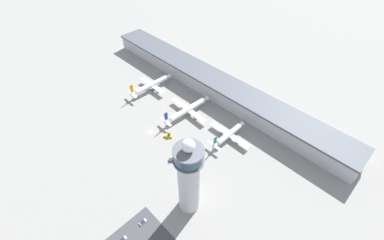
{
  "coord_description": "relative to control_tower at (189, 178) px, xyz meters",
  "views": [
    {
      "loc": [
        115.47,
        -70.63,
        136.66
      ],
      "look_at": [
        17.27,
        26.46,
        6.03
      ],
      "focal_mm": 24.0,
      "sensor_mm": 36.0,
      "label": 1
    }
  ],
  "objects": [
    {
      "name": "ground_plane",
      "position": [
        -61.93,
        19.97,
        -26.5
      ],
      "size": [
        1000.0,
        1000.0,
        0.0
      ],
      "primitive_type": "plane",
      "color": "gray"
    },
    {
      "name": "terminal_building",
      "position": [
        -61.93,
        89.97,
        -19.07
      ],
      "size": [
        244.8,
        25.0,
        14.67
      ],
      "color": "#B2B2B7",
      "rests_on": "ground"
    },
    {
      "name": "control_tower",
      "position": [
        0.0,
        0.0,
        0.0
      ],
      "size": [
        14.88,
        14.88,
        54.6
      ],
      "color": "#BCBCC1",
      "rests_on": "ground"
    },
    {
      "name": "airplane_gate_alpha",
      "position": [
        -102.1,
        53.35,
        -21.62
      ],
      "size": [
        31.08,
        41.55,
        14.37
      ],
      "color": "silver",
      "rests_on": "ground"
    },
    {
      "name": "airplane_gate_bravo",
      "position": [
        -56.7,
        53.39,
        -22.04
      ],
      "size": [
        37.71,
        44.22,
        13.55
      ],
      "color": "white",
      "rests_on": "ground"
    },
    {
      "name": "airplane_gate_charlie",
      "position": [
        -17.19,
        56.05,
        -22.62
      ],
      "size": [
        33.41,
        32.23,
        12.42
      ],
      "color": "silver",
      "rests_on": "ground"
    },
    {
      "name": "service_truck_catering",
      "position": [
        -48.68,
        26.45,
        -25.51
      ],
      "size": [
        6.33,
        5.45,
        2.83
      ],
      "color": "black",
      "rests_on": "ground"
    },
    {
      "name": "service_truck_fuel",
      "position": [
        -29.73,
        15.33,
        -25.6
      ],
      "size": [
        5.84,
        7.33,
        2.6
      ],
      "color": "black",
      "rests_on": "ground"
    },
    {
      "name": "car_yellow_taxi",
      "position": [
        -10.1,
        -25.35,
        -25.96
      ],
      "size": [
        1.92,
        4.17,
        1.39
      ],
      "color": "black",
      "rests_on": "ground"
    },
    {
      "name": "car_white_wagon",
      "position": [
        -9.82,
        -38.46,
        -25.94
      ],
      "size": [
        1.93,
        4.35,
        1.43
      ],
      "color": "black",
      "rests_on": "ground"
    }
  ]
}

